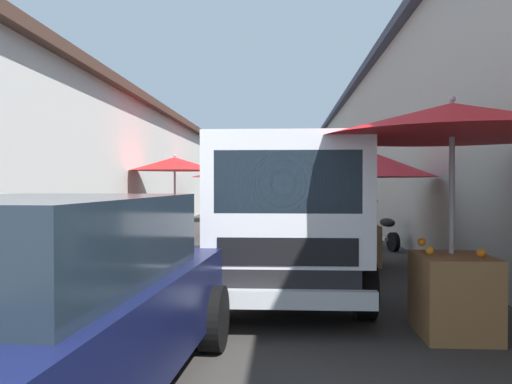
# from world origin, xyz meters

# --- Properties ---
(ground) EXTENTS (90.00, 90.00, 0.00)m
(ground) POSITION_xyz_m (13.50, 0.00, 0.00)
(ground) COLOR #33302D
(building_left_whitewash) EXTENTS (49.80, 7.50, 4.17)m
(building_left_whitewash) POSITION_xyz_m (15.75, 7.04, 2.10)
(building_left_whitewash) COLOR silver
(building_left_whitewash) RESTS_ON ground
(building_right_concrete) EXTENTS (49.80, 7.50, 5.55)m
(building_right_concrete) POSITION_xyz_m (15.75, -7.04, 2.78)
(building_right_concrete) COLOR #A39E93
(building_right_concrete) RESTS_ON ground
(fruit_stall_near_right) EXTENTS (2.64, 2.64, 2.20)m
(fruit_stall_near_right) POSITION_xyz_m (19.08, 1.72, 1.72)
(fruit_stall_near_right) COLOR #9E9EA3
(fruit_stall_near_right) RESTS_ON ground
(fruit_stall_mid_lane) EXTENTS (2.34, 2.34, 2.30)m
(fruit_stall_mid_lane) POSITION_xyz_m (17.78, -2.40, 1.66)
(fruit_stall_mid_lane) COLOR #9E9EA3
(fruit_stall_mid_lane) RESTS_ON ground
(fruit_stall_far_left) EXTENTS (2.51, 2.51, 2.35)m
(fruit_stall_far_left) POSITION_xyz_m (12.92, 2.40, 1.81)
(fruit_stall_far_left) COLOR #9E9EA3
(fruit_stall_far_left) RESTS_ON ground
(fruit_stall_far_right) EXTENTS (2.54, 2.54, 2.23)m
(fruit_stall_far_right) POSITION_xyz_m (8.46, -2.23, 1.72)
(fruit_stall_far_right) COLOR #9E9EA3
(fruit_stall_far_right) RESTS_ON ground
(fruit_stall_near_left) EXTENTS (2.78, 2.78, 2.45)m
(fruit_stall_near_left) POSITION_xyz_m (4.24, -2.43, 1.92)
(fruit_stall_near_left) COLOR #9E9EA3
(fruit_stall_near_left) RESTS_ON ground
(hatchback_car) EXTENTS (4.00, 2.11, 1.45)m
(hatchback_car) POSITION_xyz_m (2.20, 0.89, 0.74)
(hatchback_car) COLOR #0F1438
(hatchback_car) RESTS_ON ground
(delivery_truck) EXTENTS (4.93, 1.98, 2.08)m
(delivery_truck) POSITION_xyz_m (5.38, -0.73, 1.04)
(delivery_truck) COLOR black
(delivery_truck) RESTS_ON ground
(vendor_by_crates) EXTENTS (0.31, 0.60, 1.54)m
(vendor_by_crates) POSITION_xyz_m (11.85, 0.60, 0.88)
(vendor_by_crates) COLOR #232328
(vendor_by_crates) RESTS_ON ground
(vendor_in_shade) EXTENTS (0.53, 0.42, 1.56)m
(vendor_in_shade) POSITION_xyz_m (9.09, -1.19, 0.89)
(vendor_in_shade) COLOR #232328
(vendor_in_shade) RESTS_ON ground
(parked_scooter) EXTENTS (1.65, 0.65, 1.14)m
(parked_scooter) POSITION_xyz_m (11.07, -2.96, 0.45)
(parked_scooter) COLOR black
(parked_scooter) RESTS_ON ground
(plastic_stool) EXTENTS (0.30, 0.30, 0.43)m
(plastic_stool) POSITION_xyz_m (14.00, -1.42, 0.33)
(plastic_stool) COLOR #1E8C3F
(plastic_stool) RESTS_ON ground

